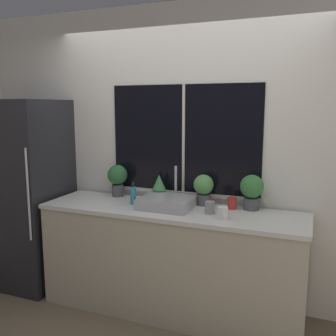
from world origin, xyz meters
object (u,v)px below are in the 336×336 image
(potted_plant_far_left, at_px, (117,177))
(mug_white, at_px, (222,213))
(refrigerator, at_px, (28,194))
(soap_bottle, at_px, (133,195))
(potted_plant_center_right, at_px, (204,187))
(mug_grey, at_px, (210,208))
(potted_plant_far_right, at_px, (252,190))
(potted_plant_center_left, at_px, (159,186))
(sink, at_px, (167,202))
(mug_red, at_px, (232,203))

(potted_plant_far_left, bearing_deg, mug_white, -17.53)
(refrigerator, xyz_separation_m, soap_bottle, (1.18, 0.01, 0.09))
(refrigerator, distance_m, soap_bottle, 1.18)
(potted_plant_center_right, distance_m, mug_grey, 0.30)
(potted_plant_center_right, xyz_separation_m, mug_white, (0.26, -0.35, -0.11))
(soap_bottle, bearing_deg, potted_plant_far_right, 12.21)
(potted_plant_center_left, distance_m, soap_bottle, 0.27)
(mug_white, bearing_deg, potted_plant_center_right, 126.11)
(sink, height_order, potted_plant_far_left, sink)
(potted_plant_far_right, xyz_separation_m, mug_red, (-0.16, -0.04, -0.12))
(potted_plant_center_left, bearing_deg, potted_plant_center_right, -0.00)
(sink, distance_m, potted_plant_center_right, 0.35)
(sink, bearing_deg, refrigerator, -179.13)
(sink, xyz_separation_m, potted_plant_center_right, (0.27, 0.20, 0.11))
(potted_plant_center_left, height_order, soap_bottle, potted_plant_center_left)
(sink, bearing_deg, mug_white, -16.17)
(mug_red, bearing_deg, potted_plant_center_left, 176.70)
(refrigerator, height_order, mug_grey, refrigerator)
(potted_plant_center_left, distance_m, mug_white, 0.77)
(refrigerator, relative_size, sink, 4.21)
(potted_plant_center_left, relative_size, soap_bottle, 1.20)
(potted_plant_center_left, bearing_deg, mug_white, -27.36)
(refrigerator, bearing_deg, mug_grey, -0.66)
(potted_plant_center_right, bearing_deg, refrigerator, -172.76)
(mug_white, relative_size, mug_grey, 0.96)
(potted_plant_center_left, xyz_separation_m, soap_bottle, (-0.16, -0.22, -0.06))
(potted_plant_center_left, bearing_deg, potted_plant_far_left, 180.00)
(refrigerator, distance_m, mug_grey, 1.89)
(soap_bottle, bearing_deg, mug_white, -9.24)
(potted_plant_far_left, bearing_deg, potted_plant_center_left, 0.00)
(sink, relative_size, mug_grey, 4.38)
(potted_plant_far_left, xyz_separation_m, potted_plant_center_left, (0.44, 0.00, -0.05))
(potted_plant_far_right, bearing_deg, soap_bottle, -167.79)
(potted_plant_far_right, bearing_deg, mug_white, -114.64)
(refrigerator, xyz_separation_m, potted_plant_far_right, (2.18, 0.22, 0.18))
(sink, relative_size, potted_plant_far_right, 1.48)
(refrigerator, height_order, potted_plant_far_left, refrigerator)
(soap_bottle, distance_m, mug_red, 0.86)
(potted_plant_far_right, bearing_deg, potted_plant_center_left, -180.00)
(potted_plant_center_left, relative_size, potted_plant_center_right, 0.89)
(potted_plant_far_right, height_order, soap_bottle, potted_plant_far_right)
(potted_plant_far_left, distance_m, mug_grey, 1.03)
(potted_plant_far_left, distance_m, potted_plant_center_right, 0.86)
(refrigerator, xyz_separation_m, potted_plant_center_right, (1.76, 0.22, 0.16))
(potted_plant_far_left, relative_size, mug_red, 3.07)
(refrigerator, relative_size, mug_white, 19.19)
(mug_red, bearing_deg, potted_plant_far_left, 177.98)
(potted_plant_center_left, height_order, mug_red, potted_plant_center_left)
(potted_plant_far_right, relative_size, mug_white, 3.08)
(potted_plant_center_right, xyz_separation_m, mug_grey, (0.13, -0.25, -0.11))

